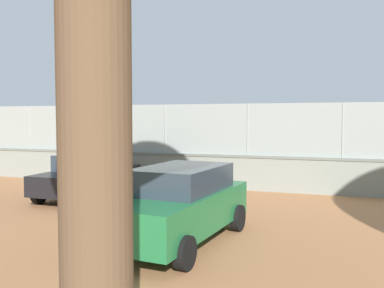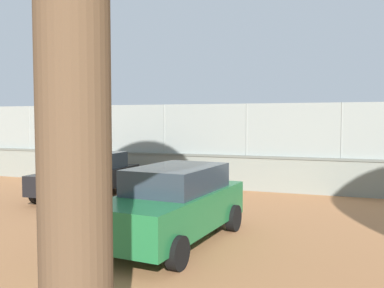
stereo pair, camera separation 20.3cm
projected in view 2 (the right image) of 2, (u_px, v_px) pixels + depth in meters
name	position (u px, v px, depth m)	size (l,w,h in m)	color
ground_plane	(237.00, 159.00, 27.61)	(260.00, 260.00, 0.00)	#A36B42
perimeter_wall	(204.00, 171.00, 16.38)	(23.66, 0.84, 1.29)	gray
fence_panel_on_wall	(204.00, 129.00, 16.28)	(23.25, 0.48, 1.91)	gray
player_near_wall_returning	(251.00, 154.00, 21.34)	(0.72, 1.15, 1.48)	navy
player_baseline_waiting	(123.00, 154.00, 21.12)	(1.00, 0.77, 1.51)	#B2B2B2
sports_ball	(237.00, 155.00, 20.05)	(0.16, 0.16, 0.16)	#3399D8
spare_ball_by_wall	(108.00, 173.00, 20.20)	(0.17, 0.17, 0.17)	orange
courtside_bench	(229.00, 170.00, 17.97)	(1.61, 0.41, 0.87)	gray
parked_car_black	(89.00, 174.00, 14.40)	(2.13, 4.24, 1.47)	black
parked_car_green	(174.00, 203.00, 9.12)	(2.15, 4.36, 1.62)	#1E6B38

